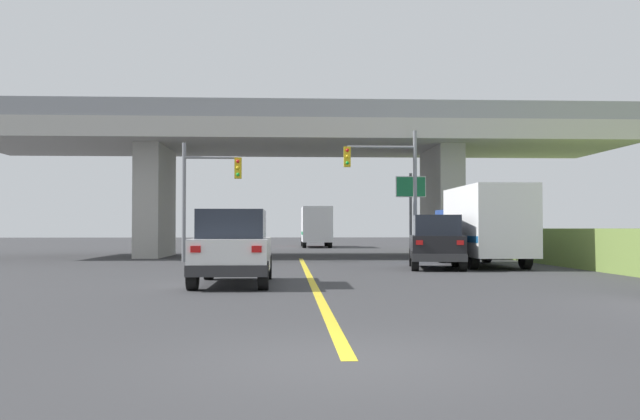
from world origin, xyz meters
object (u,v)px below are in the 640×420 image
at_px(suv_lead, 233,247).
at_px(highway_sign, 411,196).
at_px(box_truck, 483,225).
at_px(semi_truck_distant, 316,226).
at_px(traffic_signal_farside, 204,187).
at_px(suv_crossing, 436,242).
at_px(traffic_signal_nearside, 392,178).

xyz_separation_m(suv_lead, highway_sign, (7.82, 16.69, 2.18)).
bearing_deg(box_truck, semi_truck_distant, 100.75).
height_order(traffic_signal_farside, semi_truck_distant, traffic_signal_farside).
bearing_deg(semi_truck_distant, traffic_signal_farside, -103.93).
height_order(suv_crossing, box_truck, box_truck).
distance_m(suv_lead, highway_sign, 18.56).
height_order(suv_crossing, highway_sign, highway_sign).
distance_m(suv_lead, box_truck, 12.91).
relative_size(suv_crossing, traffic_signal_farside, 0.84).
bearing_deg(suv_crossing, highway_sign, 94.19).
distance_m(box_truck, highway_sign, 8.15).
bearing_deg(traffic_signal_farside, semi_truck_distant, 76.07).
relative_size(traffic_signal_nearside, semi_truck_distant, 0.83).
bearing_deg(semi_truck_distant, traffic_signal_nearside, -83.78).
xyz_separation_m(traffic_signal_farside, highway_sign, (10.15, 3.63, -0.23)).
xyz_separation_m(suv_crossing, box_truck, (2.28, 1.68, 0.65)).
bearing_deg(suv_lead, traffic_signal_nearside, 65.32).
bearing_deg(semi_truck_distant, suv_crossing, -83.98).
relative_size(suv_crossing, box_truck, 0.60).
distance_m(suv_crossing, traffic_signal_nearside, 7.49).
xyz_separation_m(suv_lead, box_truck, (9.38, 8.85, 0.65)).
distance_m(box_truck, traffic_signal_nearside, 6.38).
bearing_deg(traffic_signal_farside, box_truck, -19.82).
distance_m(suv_crossing, traffic_signal_farside, 11.38).
bearing_deg(traffic_signal_farside, suv_crossing, -32.01).
xyz_separation_m(suv_lead, traffic_signal_nearside, (6.46, 14.05, 2.89)).
height_order(suv_lead, highway_sign, highway_sign).
xyz_separation_m(traffic_signal_nearside, semi_truck_distant, (-2.61, 23.93, -2.21)).
xyz_separation_m(suv_lead, traffic_signal_farside, (-2.33, 13.07, 2.41)).
bearing_deg(suv_lead, box_truck, 43.33).
bearing_deg(box_truck, traffic_signal_nearside, 119.33).
bearing_deg(traffic_signal_nearside, suv_crossing, -84.66).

